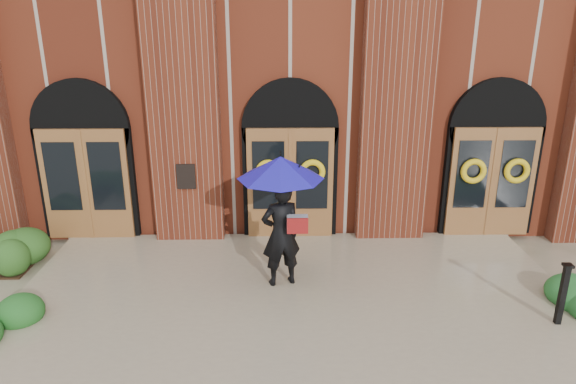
{
  "coord_description": "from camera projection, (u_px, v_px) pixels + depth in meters",
  "views": [
    {
      "loc": [
        -0.24,
        -8.11,
        4.91
      ],
      "look_at": [
        -0.08,
        1.0,
        1.79
      ],
      "focal_mm": 32.0,
      "sensor_mm": 36.0,
      "label": 1
    }
  ],
  "objects": [
    {
      "name": "ground",
      "position": [
        293.0,
        303.0,
        9.27
      ],
      "size": [
        90.0,
        90.0,
        0.0
      ],
      "primitive_type": "plane",
      "color": "tan",
      "rests_on": "ground"
    },
    {
      "name": "landing",
      "position": [
        293.0,
        295.0,
        9.39
      ],
      "size": [
        10.0,
        5.3,
        0.15
      ],
      "primitive_type": "cube",
      "color": "gray",
      "rests_on": "ground"
    },
    {
      "name": "church_building",
      "position": [
        286.0,
        63.0,
        16.44
      ],
      "size": [
        16.2,
        12.53,
        7.0
      ],
      "color": "#5E2514",
      "rests_on": "ground"
    },
    {
      "name": "man_with_umbrella",
      "position": [
        281.0,
        197.0,
        9.12
      ],
      "size": [
        1.93,
        1.93,
        2.46
      ],
      "rotation": [
        0.0,
        0.0,
        3.43
      ],
      "color": "black",
      "rests_on": "landing"
    },
    {
      "name": "metal_post",
      "position": [
        563.0,
        293.0,
        8.22
      ],
      "size": [
        0.15,
        0.15,
        1.07
      ],
      "rotation": [
        0.0,
        0.0,
        -0.03
      ],
      "color": "black",
      "rests_on": "landing"
    }
  ]
}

